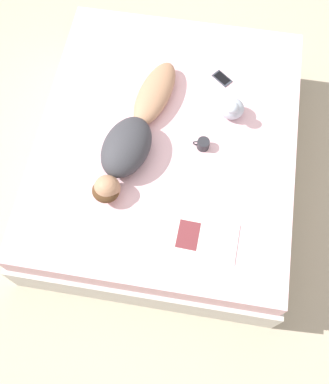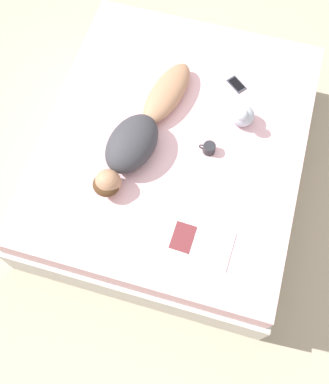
{
  "view_description": "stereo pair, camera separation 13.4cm",
  "coord_description": "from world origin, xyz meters",
  "px_view_note": "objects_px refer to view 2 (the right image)",
  "views": [
    {
      "loc": [
        -0.25,
        1.62,
        3.37
      ],
      "look_at": [
        -0.06,
        0.46,
        0.64
      ],
      "focal_mm": 42.0,
      "sensor_mm": 36.0,
      "label": 1
    },
    {
      "loc": [
        -0.38,
        1.59,
        3.37
      ],
      "look_at": [
        -0.06,
        0.46,
        0.64
      ],
      "focal_mm": 42.0,
      "sensor_mm": 36.0,
      "label": 2
    }
  ],
  "objects_px": {
    "person": "(140,132)",
    "coffee_mug": "(209,148)",
    "cell_phone": "(236,84)",
    "open_magazine": "(198,242)"
  },
  "relations": [
    {
      "from": "cell_phone",
      "to": "coffee_mug",
      "type": "bearing_deg",
      "value": 32.09
    },
    {
      "from": "open_magazine",
      "to": "coffee_mug",
      "type": "height_order",
      "value": "coffee_mug"
    },
    {
      "from": "open_magazine",
      "to": "cell_phone",
      "type": "bearing_deg",
      "value": -86.67
    },
    {
      "from": "person",
      "to": "open_magazine",
      "type": "xyz_separation_m",
      "value": [
        -0.58,
        0.63,
        -0.09
      ]
    },
    {
      "from": "coffee_mug",
      "to": "cell_phone",
      "type": "xyz_separation_m",
      "value": [
        -0.07,
        -0.61,
        -0.03
      ]
    },
    {
      "from": "person",
      "to": "open_magazine",
      "type": "height_order",
      "value": "person"
    },
    {
      "from": "open_magazine",
      "to": "cell_phone",
      "type": "height_order",
      "value": "same"
    },
    {
      "from": "open_magazine",
      "to": "coffee_mug",
      "type": "distance_m",
      "value": 0.68
    },
    {
      "from": "person",
      "to": "coffee_mug",
      "type": "height_order",
      "value": "person"
    },
    {
      "from": "cell_phone",
      "to": "person",
      "type": "bearing_deg",
      "value": -1.97
    }
  ]
}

